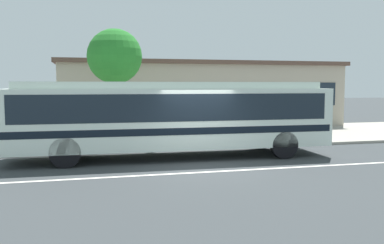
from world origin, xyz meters
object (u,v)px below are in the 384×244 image
at_px(pedestrian_walking_along_curb, 54,123).
at_px(street_tree_near_stop, 115,58).
at_px(pedestrian_waiting_near_sign, 81,122).
at_px(transit_bus, 172,114).
at_px(pedestrian_standing_by_tree, 158,124).

height_order(pedestrian_walking_along_curb, street_tree_near_stop, street_tree_near_stop).
distance_m(pedestrian_waiting_near_sign, street_tree_near_stop, 3.37).
relative_size(transit_bus, street_tree_near_stop, 2.30).
bearing_deg(pedestrian_walking_along_curb, pedestrian_standing_by_tree, -16.08).
distance_m(pedestrian_standing_by_tree, street_tree_near_stop, 3.94).
xyz_separation_m(pedestrian_waiting_near_sign, pedestrian_standing_by_tree, (3.08, -1.10, -0.04)).
distance_m(pedestrian_walking_along_curb, street_tree_near_stop, 3.95).
distance_m(transit_bus, street_tree_near_stop, 5.07).
relative_size(transit_bus, pedestrian_waiting_near_sign, 6.72).
distance_m(pedestrian_walking_along_curb, pedestrian_standing_by_tree, 4.30).
bearing_deg(pedestrian_standing_by_tree, pedestrian_walking_along_curb, 163.92).
xyz_separation_m(transit_bus, pedestrian_waiting_near_sign, (-3.29, 2.97, -0.49)).
bearing_deg(transit_bus, pedestrian_standing_by_tree, 96.40).
height_order(pedestrian_standing_by_tree, street_tree_near_stop, street_tree_near_stop).
bearing_deg(transit_bus, pedestrian_walking_along_curb, 144.77).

